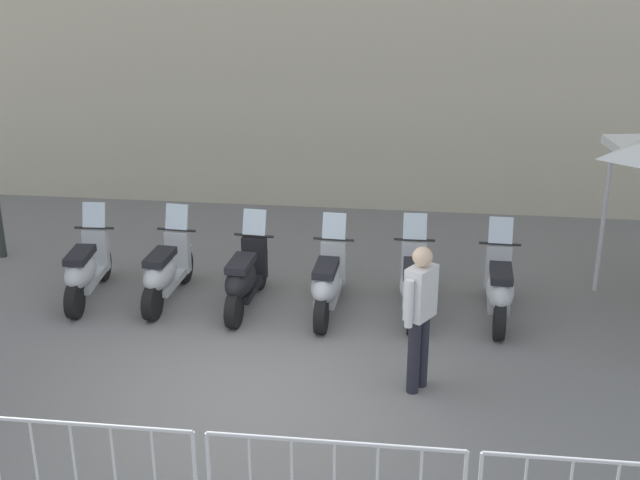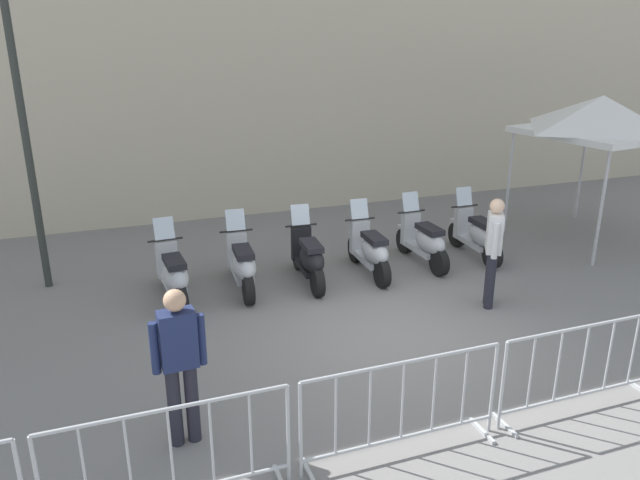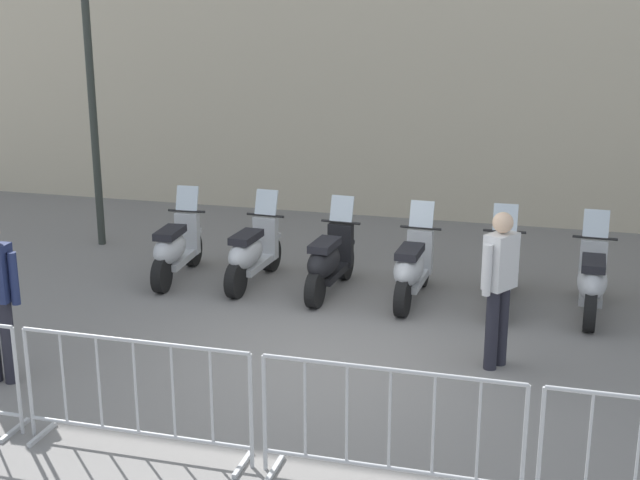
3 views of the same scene
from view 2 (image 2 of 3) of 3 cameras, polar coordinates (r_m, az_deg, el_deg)
ground_plane at (r=8.80m, az=7.08°, el=-8.69°), size 120.00×120.00×0.00m
motorcycle_0 at (r=9.78m, az=-13.62°, el=-3.23°), size 0.56×1.73×1.24m
motorcycle_1 at (r=9.99m, az=-7.33°, el=-2.33°), size 0.70×1.71×1.24m
motorcycle_2 at (r=10.20m, az=-1.06°, el=-1.73°), size 0.70×1.71×1.24m
motorcycle_3 at (r=10.58m, az=4.74°, el=-1.01°), size 0.67×1.71×1.24m
motorcycle_4 at (r=11.17m, az=9.77°, el=-0.13°), size 0.61×1.72×1.24m
motorcycle_5 at (r=11.74m, az=14.57°, el=0.47°), size 0.67×1.72×1.24m
barrier_segment_1 at (r=5.77m, az=-13.77°, el=-19.51°), size 2.14×0.74×1.07m
barrier_segment_2 at (r=6.29m, az=7.74°, el=-15.46°), size 2.14×0.74×1.07m
barrier_segment_3 at (r=7.48m, az=23.50°, el=-11.00°), size 2.14×0.74×1.07m
street_lamp at (r=10.50m, az=-26.59°, el=12.86°), size 0.36×0.36×5.41m
officer_near_row_end at (r=9.55m, az=15.99°, el=-0.60°), size 0.40×0.44×1.73m
officer_mid_plaza at (r=6.31m, az=-13.08°, el=-10.84°), size 0.55×0.25×1.73m
canopy_tent at (r=13.16m, az=24.91°, el=10.54°), size 2.47×2.47×2.91m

